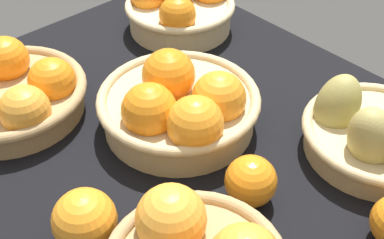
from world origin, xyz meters
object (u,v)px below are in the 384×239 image
basket_center (180,106)px  loose_orange_front_gap (251,181)px  loose_orange_back_gap (85,220)px  basket_far_left (180,8)px  basket_near_left (6,93)px  basket_far_right_pears (379,133)px

basket_center → loose_orange_front_gap: size_ratio=3.58×
loose_orange_back_gap → basket_far_left: bearing=126.0°
loose_orange_front_gap → loose_orange_back_gap: 21.90cm
basket_near_left → basket_center: (21.61, 17.77, 0.70)cm
basket_near_left → basket_center: bearing=39.4°
basket_near_left → loose_orange_back_gap: basket_near_left is taller
basket_far_right_pears → basket_far_left: bearing=177.0°
loose_orange_front_gap → loose_orange_back_gap: size_ratio=0.88×
basket_near_left → loose_orange_back_gap: (29.68, -4.90, 0.07)cm
loose_orange_front_gap → loose_orange_back_gap: loose_orange_back_gap is taller
basket_far_left → loose_orange_front_gap: basket_far_left is taller
basket_center → loose_orange_back_gap: (8.07, -22.67, -0.63)cm
basket_near_left → basket_far_left: (-1.55, 38.02, 0.50)cm
basket_far_right_pears → loose_orange_back_gap: size_ratio=2.78×
basket_center → basket_far_right_pears: bearing=37.3°
basket_far_right_pears → basket_center: (-23.42, -17.81, 0.82)cm
loose_orange_front_gap → basket_far_left: bearing=150.3°
basket_far_right_pears → loose_orange_front_gap: 21.47cm
basket_center → loose_orange_front_gap: basket_center is taller
loose_orange_front_gap → basket_near_left: bearing=-158.7°
basket_far_right_pears → loose_orange_front_gap: bearing=-107.2°
basket_center → loose_orange_back_gap: 24.07cm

